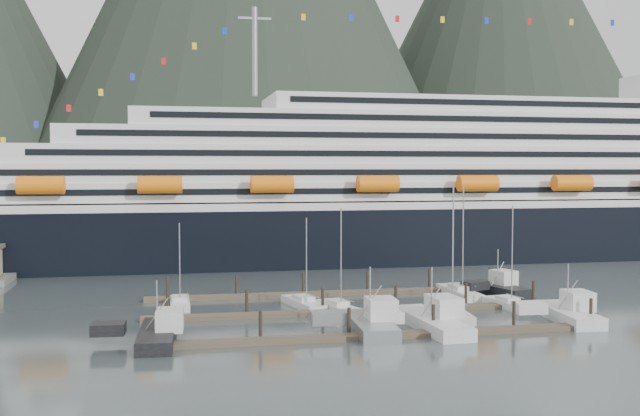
# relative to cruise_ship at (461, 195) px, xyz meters

# --- Properties ---
(ground) EXTENTS (1600.00, 1600.00, 0.00)m
(ground) POSITION_rel_cruise_ship_xyz_m (-30.03, -54.94, -12.04)
(ground) COLOR #4C5A5A
(ground) RESTS_ON ground
(mountains) EXTENTS (870.00, 440.00, 420.00)m
(mountains) POSITION_rel_cruise_ship_xyz_m (22.46, 533.60, 151.36)
(mountains) COLOR black
(mountains) RESTS_ON ground
(cruise_ship) EXTENTS (210.00, 30.40, 50.30)m
(cruise_ship) POSITION_rel_cruise_ship_xyz_m (0.00, 0.00, 0.00)
(cruise_ship) COLOR black
(cruise_ship) RESTS_ON ground
(dock_near) EXTENTS (48.18, 2.28, 3.20)m
(dock_near) POSITION_rel_cruise_ship_xyz_m (-34.95, -64.89, -11.73)
(dock_near) COLOR #4F4032
(dock_near) RESTS_ON ground
(dock_mid) EXTENTS (48.18, 2.28, 3.20)m
(dock_mid) POSITION_rel_cruise_ship_xyz_m (-34.95, -51.89, -11.73)
(dock_mid) COLOR #4F4032
(dock_mid) RESTS_ON ground
(dock_far) EXTENTS (48.18, 2.28, 3.20)m
(dock_far) POSITION_rel_cruise_ship_xyz_m (-34.95, -38.89, -11.73)
(dock_far) COLOR #4F4032
(dock_far) RESTS_ON ground
(sailboat_a) EXTENTS (2.35, 7.97, 10.81)m
(sailboat_a) POSITION_rel_cruise_ship_xyz_m (-54.51, -43.53, -11.65)
(sailboat_a) COLOR silver
(sailboat_a) RESTS_ON ground
(sailboat_b) EXTENTS (4.39, 9.46, 11.47)m
(sailboat_b) POSITION_rel_cruise_ship_xyz_m (-39.58, -46.70, -11.64)
(sailboat_b) COLOR silver
(sailboat_b) RESTS_ON ground
(sailboat_c) EXTENTS (4.68, 8.91, 12.86)m
(sailboat_c) POSITION_rel_cruise_ship_xyz_m (-36.18, -50.56, -11.63)
(sailboat_c) COLOR silver
(sailboat_c) RESTS_ON ground
(sailboat_d) EXTENTS (4.04, 11.98, 15.58)m
(sailboat_d) POSITION_rel_cruise_ship_xyz_m (-24.11, -55.87, -11.60)
(sailboat_d) COLOR silver
(sailboat_d) RESTS_ON ground
(sailboat_g) EXTENTS (2.75, 10.61, 15.59)m
(sailboat_g) POSITION_rel_cruise_ship_xyz_m (-17.73, -43.15, -11.61)
(sailboat_g) COLOR silver
(sailboat_g) RESTS_ON ground
(sailboat_h) EXTENTS (3.56, 8.33, 12.98)m
(sailboat_h) POSITION_rel_cruise_ship_xyz_m (-15.13, -52.22, -11.63)
(sailboat_h) COLOR silver
(sailboat_h) RESTS_ON ground
(trawler_a) EXTENTS (8.95, 12.40, 6.71)m
(trawler_a) POSITION_rel_cruise_ship_xyz_m (-57.17, -62.19, -11.17)
(trawler_a) COLOR black
(trawler_a) RESTS_ON ground
(trawler_b) EXTENTS (9.01, 11.81, 7.58)m
(trawler_b) POSITION_rel_cruise_ship_xyz_m (-35.50, -62.18, -11.09)
(trawler_b) COLOR #96999C
(trawler_b) RESTS_ON ground
(trawler_c) EXTENTS (10.13, 14.34, 7.23)m
(trawler_c) POSITION_rel_cruise_ship_xyz_m (-28.63, -61.77, -11.12)
(trawler_c) COLOR silver
(trawler_c) RESTS_ON ground
(trawler_d) EXTENTS (8.94, 12.05, 7.02)m
(trawler_d) POSITION_rel_cruise_ship_xyz_m (-12.16, -60.76, -11.14)
(trawler_d) COLOR silver
(trawler_d) RESTS_ON ground
(trawler_e) EXTENTS (8.75, 10.89, 6.71)m
(trawler_e) POSITION_rel_cruise_ship_xyz_m (-12.14, -42.69, -11.17)
(trawler_e) COLOR black
(trawler_e) RESTS_ON ground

